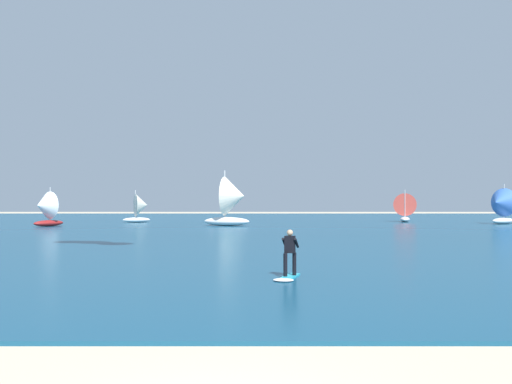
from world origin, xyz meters
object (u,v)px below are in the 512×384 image
(sailboat_leading, at_px, (234,200))
(sailboat_center_horizon, at_px, (141,208))
(sailboat_trailing, at_px, (501,206))
(sailboat_outermost, at_px, (406,207))
(kitesurfer, at_px, (289,261))
(sailboat_mid_left, at_px, (45,208))

(sailboat_leading, xyz_separation_m, sailboat_center_horizon, (-11.18, 8.13, -0.86))
(sailboat_trailing, xyz_separation_m, sailboat_leading, (-28.94, -3.76, 0.57))
(sailboat_leading, distance_m, sailboat_outermost, 22.63)
(sailboat_center_horizon, bearing_deg, sailboat_outermost, 3.33)
(kitesurfer, height_order, sailboat_outermost, sailboat_outermost)
(sailboat_leading, distance_m, sailboat_center_horizon, 13.85)
(kitesurfer, xyz_separation_m, sailboat_mid_left, (-22.21, 34.54, 1.20))
(sailboat_trailing, xyz_separation_m, sailboat_outermost, (-8.64, 6.20, -0.26))
(sailboat_trailing, xyz_separation_m, sailboat_center_horizon, (-40.12, 4.37, -0.29))
(sailboat_trailing, relative_size, sailboat_leading, 0.78)
(sailboat_trailing, bearing_deg, sailboat_mid_left, -174.13)
(kitesurfer, height_order, sailboat_mid_left, sailboat_mid_left)
(sailboat_leading, height_order, sailboat_center_horizon, sailboat_leading)
(sailboat_center_horizon, bearing_deg, sailboat_trailing, -6.22)
(sailboat_leading, height_order, sailboat_outermost, sailboat_leading)
(sailboat_trailing, distance_m, sailboat_leading, 29.19)
(sailboat_trailing, xyz_separation_m, sailboat_mid_left, (-47.68, -4.90, -0.22))
(kitesurfer, relative_size, sailboat_mid_left, 0.52)
(sailboat_trailing, bearing_deg, sailboat_leading, -172.60)
(sailboat_trailing, height_order, sailboat_mid_left, sailboat_trailing)
(sailboat_leading, bearing_deg, sailboat_mid_left, -176.51)
(sailboat_center_horizon, distance_m, sailboat_mid_left, 11.96)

